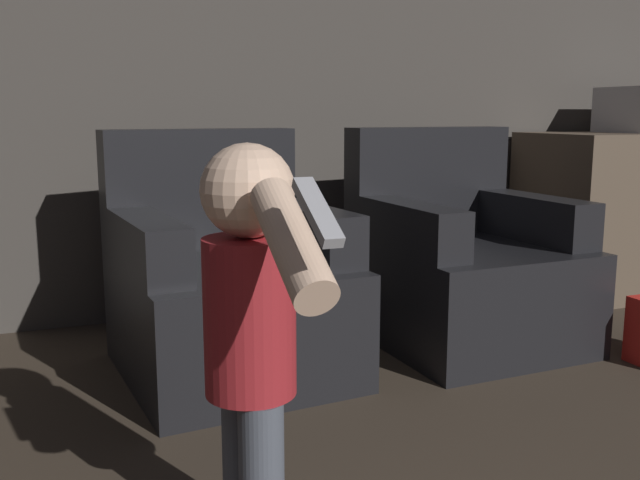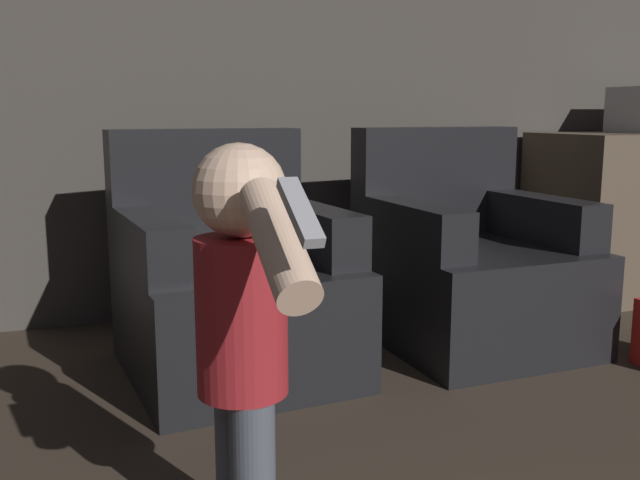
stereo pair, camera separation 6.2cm
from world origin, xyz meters
TOP-DOWN VIEW (x-y plane):
  - wall_back at (0.00, 4.50)m, footprint 8.40×0.05m
  - armchair_left at (-0.12, 3.66)m, footprint 0.88×0.95m
  - armchair_right at (0.95, 3.66)m, footprint 0.84×0.91m
  - person_toddler at (-0.35, 2.48)m, footprint 0.21×0.64m

SIDE VIEW (x-z plane):
  - armchair_left at x=-0.12m, z-range -0.14..0.79m
  - armchair_right at x=0.95m, z-range -0.14..0.79m
  - person_toddler at x=-0.35m, z-range 0.08..1.02m
  - wall_back at x=0.00m, z-range 0.00..2.60m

